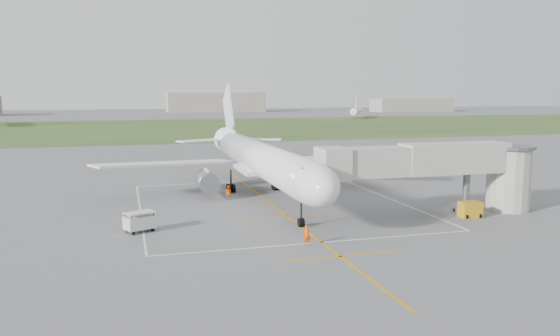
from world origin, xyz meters
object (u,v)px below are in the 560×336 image
object	(u,v)px
ramp_worker_wing	(228,193)
baggage_cart	(140,222)
airliner	(261,160)
jet_bridge	(448,168)
ramp_worker_nose	(307,235)
gpu_unit	(470,210)

from	to	relation	value
ramp_worker_wing	baggage_cart	bearing A→B (deg)	84.88
baggage_cart	ramp_worker_wing	size ratio (longest dim) A/B	1.81
airliner	ramp_worker_wing	world-z (taller)	airliner
jet_bridge	ramp_worker_wing	xyz separation A→B (m)	(-19.80, 13.37, -3.93)
jet_bridge	ramp_worker_nose	size ratio (longest dim) A/B	14.33
ramp_worker_wing	jet_bridge	bearing A→B (deg)	-179.35
gpu_unit	ramp_worker_wing	size ratio (longest dim) A/B	1.31
airliner	baggage_cart	bearing A→B (deg)	-137.43
airliner	jet_bridge	world-z (taller)	airliner
ramp_worker_nose	ramp_worker_wing	size ratio (longest dim) A/B	1.00
airliner	jet_bridge	bearing A→B (deg)	-42.19
ramp_worker_nose	ramp_worker_wing	world-z (taller)	ramp_worker_wing
baggage_cart	gpu_unit	bearing A→B (deg)	-30.31
baggage_cart	ramp_worker_nose	world-z (taller)	baggage_cart
baggage_cart	ramp_worker_wing	xyz separation A→B (m)	(10.18, 12.21, -0.09)
airliner	baggage_cart	distance (m)	19.67
gpu_unit	ramp_worker_wing	distance (m)	26.22
baggage_cart	jet_bridge	bearing A→B (deg)	-26.97
airliner	gpu_unit	distance (m)	23.90
ramp_worker_nose	jet_bridge	bearing A→B (deg)	36.06
jet_bridge	ramp_worker_wing	bearing A→B (deg)	145.97
gpu_unit	ramp_worker_nose	distance (m)	19.31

